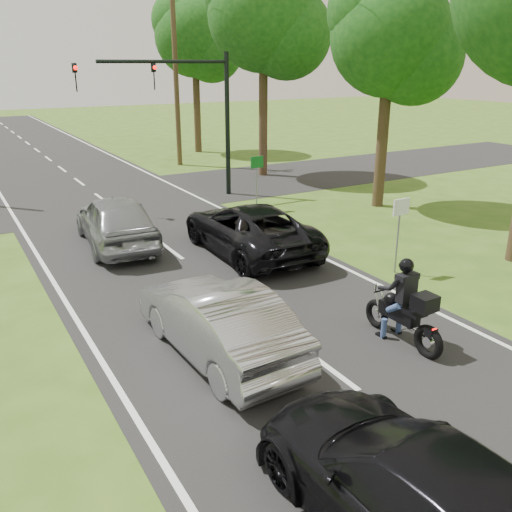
# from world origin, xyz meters

# --- Properties ---
(ground) EXTENTS (140.00, 140.00, 0.00)m
(ground) POSITION_xyz_m (0.00, 0.00, 0.00)
(ground) COLOR #355417
(ground) RESTS_ON ground
(road) EXTENTS (8.00, 100.00, 0.01)m
(road) POSITION_xyz_m (0.00, 10.00, 0.01)
(road) COLOR black
(road) RESTS_ON ground
(cross_road) EXTENTS (60.00, 7.00, 0.01)m
(cross_road) POSITION_xyz_m (0.00, 16.00, 0.01)
(cross_road) COLOR black
(cross_road) RESTS_ON ground
(motorcycle_rider) EXTENTS (0.62, 2.17, 1.87)m
(motorcycle_rider) POSITION_xyz_m (1.97, -0.08, 0.74)
(motorcycle_rider) COLOR black
(motorcycle_rider) RESTS_ON ground
(dark_suv) EXTENTS (2.69, 5.54, 1.52)m
(dark_suv) POSITION_xyz_m (2.03, 6.56, 0.77)
(dark_suv) COLOR black
(dark_suv) RESTS_ON road
(silver_sedan) EXTENTS (1.77, 4.60, 1.50)m
(silver_sedan) POSITION_xyz_m (-1.58, 1.43, 0.76)
(silver_sedan) COLOR #A1A1A5
(silver_sedan) RESTS_ON road
(silver_suv) EXTENTS (2.38, 5.06, 1.67)m
(silver_suv) POSITION_xyz_m (-1.29, 9.25, 0.85)
(silver_suv) COLOR gray
(silver_suv) RESTS_ON road
(dark_car_behind) EXTENTS (2.11, 5.09, 1.47)m
(dark_car_behind) POSITION_xyz_m (-1.58, -3.88, 0.75)
(dark_car_behind) COLOR black
(dark_car_behind) RESTS_ON road
(traffic_signal) EXTENTS (6.38, 0.44, 6.00)m
(traffic_signal) POSITION_xyz_m (3.34, 14.00, 4.14)
(traffic_signal) COLOR black
(traffic_signal) RESTS_ON ground
(utility_pole_far) EXTENTS (1.60, 0.28, 10.00)m
(utility_pole_far) POSITION_xyz_m (6.20, 22.00, 5.08)
(utility_pole_far) COLOR #4F3C24
(utility_pole_far) RESTS_ON ground
(sign_white) EXTENTS (0.55, 0.07, 2.12)m
(sign_white) POSITION_xyz_m (4.70, 2.98, 1.60)
(sign_white) COLOR slate
(sign_white) RESTS_ON ground
(sign_green) EXTENTS (0.55, 0.07, 2.12)m
(sign_green) POSITION_xyz_m (4.90, 10.98, 1.60)
(sign_green) COLOR slate
(sign_green) RESTS_ON ground
(tree_row_c) EXTENTS (4.80, 4.65, 8.76)m
(tree_row_c) POSITION_xyz_m (9.75, 8.80, 6.23)
(tree_row_c) COLOR #332316
(tree_row_c) RESTS_ON ground
(tree_row_d) EXTENTS (5.76, 5.58, 10.45)m
(tree_row_d) POSITION_xyz_m (9.10, 16.76, 7.43)
(tree_row_d) COLOR #332316
(tree_row_d) RESTS_ON ground
(tree_row_e) EXTENTS (5.28, 5.12, 9.61)m
(tree_row_e) POSITION_xyz_m (9.48, 25.78, 6.83)
(tree_row_e) COLOR #332316
(tree_row_e) RESTS_ON ground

